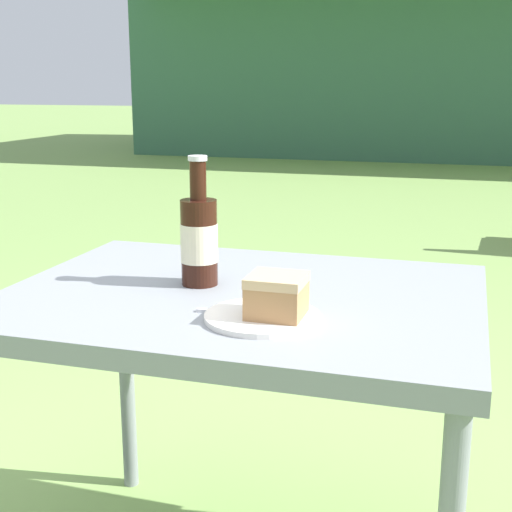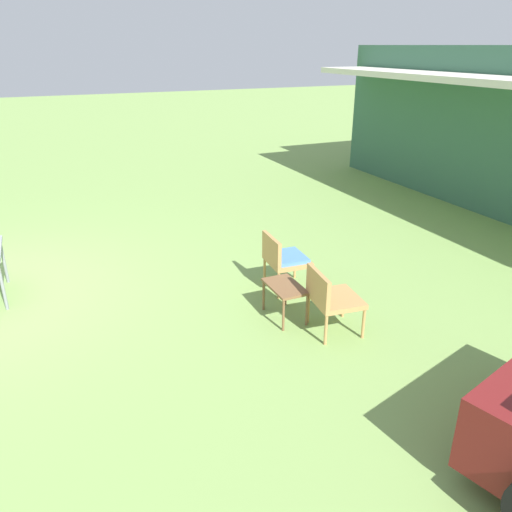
{
  "view_description": "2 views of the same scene",
  "coord_description": "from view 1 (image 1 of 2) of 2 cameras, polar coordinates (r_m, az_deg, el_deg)",
  "views": [
    {
      "loc": [
        0.42,
        -1.3,
        1.1
      ],
      "look_at": [
        0.0,
        0.1,
        0.74
      ],
      "focal_mm": 50.0,
      "sensor_mm": 36.0,
      "label": 1
    },
    {
      "loc": [
        6.78,
        0.94,
        3.09
      ],
      "look_at": [
        2.07,
        3.04,
        0.9
      ],
      "focal_mm": 35.0,
      "sensor_mm": 36.0,
      "label": 2
    }
  ],
  "objects": [
    {
      "name": "cabin_building",
      "position": [
        12.17,
        16.46,
        15.36
      ],
      "size": [
        9.68,
        5.36,
        3.09
      ],
      "color": "#38664C",
      "rests_on": "ground_plane"
    },
    {
      "name": "cola_bottle_near",
      "position": [
        1.46,
        -4.57,
        1.42
      ],
      "size": [
        0.08,
        0.08,
        0.27
      ],
      "color": "black",
      "rests_on": "patio_table"
    },
    {
      "name": "fork",
      "position": [
        1.29,
        -0.84,
        -4.57
      ],
      "size": [
        0.18,
        0.03,
        0.01
      ],
      "color": "silver",
      "rests_on": "patio_table"
    },
    {
      "name": "cake_on_plate",
      "position": [
        1.25,
        1.21,
        -3.85
      ],
      "size": [
        0.21,
        0.21,
        0.08
      ],
      "color": "white",
      "rests_on": "patio_table"
    },
    {
      "name": "patio_table",
      "position": [
        1.45,
        -1.14,
        -5.39
      ],
      "size": [
        0.94,
        0.71,
        0.69
      ],
      "color": "gray",
      "rests_on": "ground_plane"
    }
  ]
}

